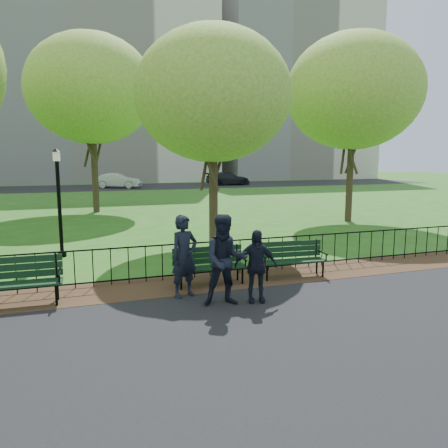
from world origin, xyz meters
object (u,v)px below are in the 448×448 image
object	(u,v)px
tree_near_e	(213,95)
tree_mid_e	(354,92)
park_bench_left_a	(13,276)
tree_far_c	(91,89)
person_left	(184,256)
person_mid	(226,260)
sedan_silver	(118,181)
sedan_dark	(228,179)
park_bench_main	(201,262)
park_bench_right_a	(291,255)
person_right	(256,266)
lamppost	(59,199)

from	to	relation	value
tree_near_e	tree_mid_e	distance (m)	8.19
park_bench_left_a	tree_far_c	world-z (taller)	tree_far_c
park_bench_left_a	person_left	size ratio (longest dim) A/B	1.08
park_bench_left_a	person_mid	distance (m)	4.27
sedan_silver	tree_near_e	bearing A→B (deg)	-156.36
sedan_dark	tree_near_e	bearing A→B (deg)	162.29
park_bench_main	person_mid	world-z (taller)	person_mid
tree_mid_e	sedan_silver	size ratio (longest dim) A/B	1.99
park_bench_main	tree_mid_e	xyz separation A→B (m)	(9.26, 7.58, 5.22)
person_left	sedan_silver	xyz separation A→B (m)	(1.81, 33.02, -0.19)
sedan_silver	park_bench_left_a	bearing A→B (deg)	-166.41
park_bench_right_a	person_mid	size ratio (longest dim) A/B	0.94
tree_mid_e	park_bench_left_a	bearing A→B (deg)	-149.85
person_left	sedan_silver	bearing A→B (deg)	65.89
tree_far_c	person_left	xyz separation A→B (m)	(1.03, -15.55, -5.52)
park_bench_main	person_right	bearing A→B (deg)	-61.05
tree_far_c	tree_mid_e	bearing A→B (deg)	-34.04
sedan_silver	park_bench_right_a	bearing A→B (deg)	-155.41
person_right	tree_near_e	bearing A→B (deg)	92.87
park_bench_left_a	park_bench_right_a	xyz separation A→B (m)	(6.27, 0.09, -0.06)
lamppost	person_left	world-z (taller)	lamppost
person_right	person_left	bearing A→B (deg)	160.71
lamppost	person_mid	world-z (taller)	lamppost
lamppost	tree_mid_e	bearing A→B (deg)	15.13
sedan_silver	lamppost	bearing A→B (deg)	-166.16
lamppost	person_right	bearing A→B (deg)	-55.76
tree_far_c	sedan_dark	world-z (taller)	tree_far_c
lamppost	sedan_silver	size ratio (longest dim) A/B	0.76
tree_near_e	tree_far_c	distance (m)	11.04
tree_mid_e	tree_far_c	size ratio (longest dim) A/B	0.90
person_left	sedan_dark	world-z (taller)	person_left
park_bench_right_a	sedan_silver	world-z (taller)	sedan_silver
person_mid	sedan_silver	world-z (taller)	person_mid
park_bench_main	tree_far_c	size ratio (longest dim) A/B	0.18
tree_mid_e	person_left	world-z (taller)	tree_mid_e
tree_mid_e	person_mid	size ratio (longest dim) A/B	4.54
park_bench_right_a	tree_near_e	world-z (taller)	tree_near_e
person_left	person_right	world-z (taller)	person_left
tree_mid_e	person_right	bearing A→B (deg)	-133.29
park_bench_left_a	sedan_silver	bearing A→B (deg)	82.52
tree_mid_e	person_right	distance (m)	13.38
person_left	park_bench_main	bearing A→B (deg)	29.27
tree_mid_e	person_left	xyz separation A→B (m)	(-9.80, -8.23, -4.91)
park_bench_main	lamppost	world-z (taller)	lamppost
park_bench_right_a	lamppost	bearing A→B (deg)	146.86
park_bench_left_a	sedan_dark	distance (m)	36.94
sedan_silver	person_right	bearing A→B (deg)	-158.18
person_right	park_bench_left_a	bearing A→B (deg)	175.95
person_left	tree_mid_e	bearing A→B (deg)	19.03
person_left	person_right	bearing A→B (deg)	-52.50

